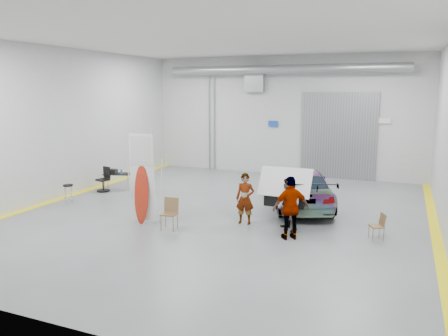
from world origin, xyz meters
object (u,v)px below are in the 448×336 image
at_px(surfboard_display, 141,185).
at_px(folding_chair_near, 170,220).
at_px(person_b, 289,205).
at_px(folding_chair_far, 376,231).
at_px(shop_stool, 69,194).
at_px(sedan_car, 300,187).
at_px(person_a, 245,199).
at_px(work_table, 116,173).
at_px(person_c, 291,208).
at_px(office_chair, 104,181).

xyz_separation_m(surfboard_display, folding_chair_near, (1.14, -0.22, -0.96)).
height_order(person_b, folding_chair_far, person_b).
height_order(surfboard_display, folding_chair_far, surfboard_display).
distance_m(folding_chair_near, shop_stool, 5.23).
xyz_separation_m(sedan_car, surfboard_display, (-4.31, -4.07, 0.54)).
bearing_deg(person_a, person_b, -12.75).
distance_m(person_b, work_table, 8.81).
height_order(folding_chair_near, shop_stool, folding_chair_near).
bearing_deg(person_b, folding_chair_near, -115.05).
height_order(folding_chair_far, work_table, work_table).
distance_m(person_a, folding_chair_near, 2.53).
relative_size(person_c, folding_chair_far, 2.42).
distance_m(person_a, shop_stool, 7.09).
relative_size(sedan_car, folding_chair_near, 5.12).
xyz_separation_m(person_a, surfboard_display, (-3.13, -1.26, 0.43)).
relative_size(person_a, work_table, 1.32).
bearing_deg(sedan_car, work_table, -18.12).
distance_m(folding_chair_near, folding_chair_far, 6.25).
bearing_deg(shop_stool, work_table, 86.01).
bearing_deg(surfboard_display, person_a, 18.80).
relative_size(person_b, surfboard_display, 0.54).
relative_size(person_a, folding_chair_near, 1.71).
bearing_deg(office_chair, person_a, 0.80).
relative_size(folding_chair_far, shop_stool, 1.02).
bearing_deg(person_c, folding_chair_far, 167.52).
height_order(surfboard_display, folding_chair_near, surfboard_display).
bearing_deg(work_table, person_c, -21.45).
bearing_deg(person_a, shop_stool, 176.91).
bearing_deg(folding_chair_near, person_b, 11.27).
height_order(surfboard_display, work_table, surfboard_display).
bearing_deg(office_chair, folding_chair_far, 6.48).
bearing_deg(shop_stool, person_b, 0.57).
bearing_deg(folding_chair_near, surfboard_display, 160.24).
xyz_separation_m(folding_chair_near, shop_stool, (-5.09, 1.20, 0.07)).
distance_m(work_table, office_chair, 0.63).
bearing_deg(folding_chair_far, surfboard_display, -105.61).
bearing_deg(sedan_car, person_c, 78.04).
xyz_separation_m(shop_stool, work_table, (0.19, 2.77, 0.34)).
xyz_separation_m(surfboard_display, folding_chair_far, (7.21, 1.30, -1.03)).
distance_m(person_c, surfboard_display, 4.89).
bearing_deg(person_b, person_a, -142.56).
relative_size(shop_stool, office_chair, 0.73).
relative_size(person_b, office_chair, 1.62).
distance_m(person_b, shop_stool, 8.60).
bearing_deg(surfboard_display, person_c, 1.10).
xyz_separation_m(sedan_car, folding_chair_far, (2.89, -2.77, -0.49)).
bearing_deg(person_b, folding_chair_far, 50.02).
distance_m(folding_chair_far, shop_stool, 11.16).
distance_m(folding_chair_near, office_chair, 6.26).
distance_m(sedan_car, folding_chair_near, 5.35).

